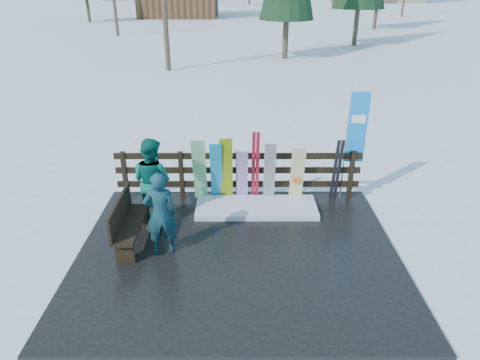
{
  "coord_description": "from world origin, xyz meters",
  "views": [
    {
      "loc": [
        0.03,
        -6.73,
        4.75
      ],
      "look_at": [
        0.04,
        1.0,
        1.1
      ],
      "focal_mm": 32.0,
      "sensor_mm": 36.0,
      "label": 1
    }
  ],
  "objects_px": {
    "rental_flag": "(355,132)",
    "person_back": "(152,181)",
    "snowboard_2": "(226,170)",
    "person_front": "(160,214)",
    "snowboard_4": "(269,173)",
    "snowboard_5": "(297,175)",
    "bench": "(127,221)",
    "snowboard_3": "(242,176)",
    "snowboard_1": "(200,171)",
    "snowboard_0": "(216,172)"
  },
  "relations": [
    {
      "from": "bench",
      "to": "person_back",
      "type": "relative_size",
      "value": 0.82
    },
    {
      "from": "snowboard_3",
      "to": "person_back",
      "type": "relative_size",
      "value": 0.74
    },
    {
      "from": "snowboard_4",
      "to": "person_front",
      "type": "xyz_separation_m",
      "value": [
        -2.1,
        -1.98,
        0.09
      ]
    },
    {
      "from": "snowboard_2",
      "to": "person_front",
      "type": "bearing_deg",
      "value": -119.92
    },
    {
      "from": "bench",
      "to": "person_back",
      "type": "height_order",
      "value": "person_back"
    },
    {
      "from": "rental_flag",
      "to": "person_front",
      "type": "xyz_separation_m",
      "value": [
        -3.98,
        -2.25,
        -0.79
      ]
    },
    {
      "from": "snowboard_5",
      "to": "rental_flag",
      "type": "distance_m",
      "value": 1.58
    },
    {
      "from": "bench",
      "to": "snowboard_1",
      "type": "distance_m",
      "value": 2.15
    },
    {
      "from": "bench",
      "to": "rental_flag",
      "type": "bearing_deg",
      "value": 23.11
    },
    {
      "from": "snowboard_0",
      "to": "person_back",
      "type": "height_order",
      "value": "person_back"
    },
    {
      "from": "bench",
      "to": "snowboard_4",
      "type": "xyz_separation_m",
      "value": [
        2.8,
        1.73,
        0.21
      ]
    },
    {
      "from": "rental_flag",
      "to": "bench",
      "type": "bearing_deg",
      "value": -156.89
    },
    {
      "from": "snowboard_0",
      "to": "snowboard_2",
      "type": "relative_size",
      "value": 0.94
    },
    {
      "from": "snowboard_4",
      "to": "snowboard_5",
      "type": "height_order",
      "value": "snowboard_4"
    },
    {
      "from": "snowboard_0",
      "to": "snowboard_5",
      "type": "relative_size",
      "value": 1.1
    },
    {
      "from": "rental_flag",
      "to": "person_front",
      "type": "height_order",
      "value": "rental_flag"
    },
    {
      "from": "bench",
      "to": "snowboard_0",
      "type": "distance_m",
      "value": 2.38
    },
    {
      "from": "snowboard_2",
      "to": "snowboard_5",
      "type": "relative_size",
      "value": 1.18
    },
    {
      "from": "person_back",
      "to": "rental_flag",
      "type": "bearing_deg",
      "value": -135.32
    },
    {
      "from": "snowboard_5",
      "to": "person_back",
      "type": "distance_m",
      "value": 3.19
    },
    {
      "from": "bench",
      "to": "snowboard_0",
      "type": "relative_size",
      "value": 0.98
    },
    {
      "from": "snowboard_2",
      "to": "snowboard_0",
      "type": "bearing_deg",
      "value": 180.0
    },
    {
      "from": "snowboard_3",
      "to": "snowboard_5",
      "type": "relative_size",
      "value": 0.97
    },
    {
      "from": "rental_flag",
      "to": "person_back",
      "type": "bearing_deg",
      "value": -166.26
    },
    {
      "from": "snowboard_4",
      "to": "snowboard_5",
      "type": "relative_size",
      "value": 1.05
    },
    {
      "from": "snowboard_0",
      "to": "rental_flag",
      "type": "distance_m",
      "value": 3.19
    },
    {
      "from": "bench",
      "to": "snowboard_4",
      "type": "height_order",
      "value": "snowboard_4"
    },
    {
      "from": "snowboard_0",
      "to": "snowboard_2",
      "type": "xyz_separation_m",
      "value": [
        0.22,
        0.0,
        0.06
      ]
    },
    {
      "from": "snowboard_1",
      "to": "snowboard_5",
      "type": "relative_size",
      "value": 1.17
    },
    {
      "from": "snowboard_5",
      "to": "snowboard_4",
      "type": "bearing_deg",
      "value": 180.0
    },
    {
      "from": "bench",
      "to": "snowboard_2",
      "type": "distance_m",
      "value": 2.54
    },
    {
      "from": "snowboard_5",
      "to": "rental_flag",
      "type": "bearing_deg",
      "value": 12.19
    },
    {
      "from": "snowboard_5",
      "to": "rental_flag",
      "type": "relative_size",
      "value": 0.54
    },
    {
      "from": "snowboard_5",
      "to": "bench",
      "type": "bearing_deg",
      "value": -153.27
    },
    {
      "from": "bench",
      "to": "snowboard_5",
      "type": "xyz_separation_m",
      "value": [
        3.43,
        1.73,
        0.17
      ]
    },
    {
      "from": "snowboard_5",
      "to": "snowboard_2",
      "type": "bearing_deg",
      "value": 180.0
    },
    {
      "from": "rental_flag",
      "to": "person_back",
      "type": "distance_m",
      "value": 4.51
    },
    {
      "from": "rental_flag",
      "to": "person_back",
      "type": "relative_size",
      "value": 1.42
    },
    {
      "from": "snowboard_1",
      "to": "snowboard_0",
      "type": "bearing_deg",
      "value": 0.0
    },
    {
      "from": "snowboard_1",
      "to": "snowboard_3",
      "type": "relative_size",
      "value": 1.21
    },
    {
      "from": "snowboard_4",
      "to": "rental_flag",
      "type": "height_order",
      "value": "rental_flag"
    },
    {
      "from": "snowboard_1",
      "to": "person_front",
      "type": "relative_size",
      "value": 1.0
    },
    {
      "from": "bench",
      "to": "snowboard_3",
      "type": "distance_m",
      "value": 2.8
    },
    {
      "from": "snowboard_0",
      "to": "rental_flag",
      "type": "xyz_separation_m",
      "value": [
        3.06,
        0.27,
        0.86
      ]
    },
    {
      "from": "snowboard_1",
      "to": "snowboard_4",
      "type": "relative_size",
      "value": 1.11
    },
    {
      "from": "bench",
      "to": "snowboard_3",
      "type": "xyz_separation_m",
      "value": [
        2.19,
        1.73,
        0.14
      ]
    },
    {
      "from": "snowboard_1",
      "to": "snowboard_5",
      "type": "xyz_separation_m",
      "value": [
        2.19,
        0.0,
        -0.11
      ]
    },
    {
      "from": "snowboard_5",
      "to": "person_back",
      "type": "relative_size",
      "value": 0.76
    },
    {
      "from": "snowboard_1",
      "to": "person_front",
      "type": "distance_m",
      "value": 2.05
    },
    {
      "from": "snowboard_3",
      "to": "snowboard_2",
      "type": "bearing_deg",
      "value": 180.0
    }
  ]
}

